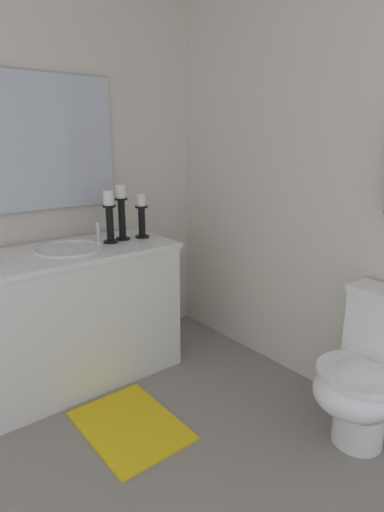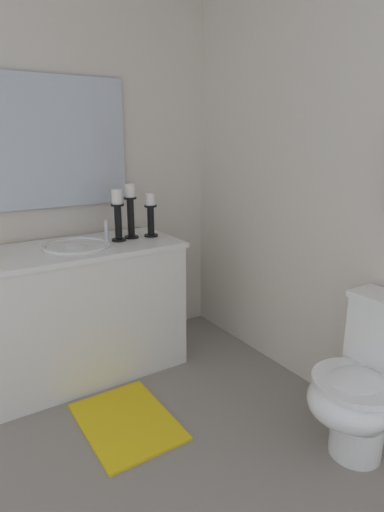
{
  "view_description": "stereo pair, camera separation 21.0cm",
  "coord_description": "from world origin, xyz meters",
  "views": [
    {
      "loc": [
        1.39,
        -0.82,
        1.45
      ],
      "look_at": [
        -0.25,
        0.49,
        0.85
      ],
      "focal_mm": 29.42,
      "sensor_mm": 36.0,
      "label": 1
    },
    {
      "loc": [
        1.52,
        -0.65,
        1.45
      ],
      "look_at": [
        -0.25,
        0.49,
        0.85
      ],
      "focal_mm": 29.42,
      "sensor_mm": 36.0,
      "label": 2
    }
  ],
  "objects": [
    {
      "name": "wall_left",
      "position": [
        -1.2,
        0.0,
        1.23
      ],
      "size": [
        0.04,
        2.41,
        2.45
      ],
      "primitive_type": "cube",
      "color": "silver",
      "rests_on": "ground"
    },
    {
      "name": "wall_back",
      "position": [
        0.0,
        1.2,
        1.23
      ],
      "size": [
        2.4,
        0.04,
        2.45
      ],
      "primitive_type": "cube",
      "color": "silver",
      "rests_on": "ground"
    },
    {
      "name": "candle_holder_mid",
      "position": [
        -0.87,
        0.35,
        1.0
      ],
      "size": [
        0.09,
        0.09,
        0.32
      ],
      "color": "black",
      "rests_on": "vanity_cabinet"
    },
    {
      "name": "sink_basin",
      "position": [
        -0.88,
        0.09,
        0.79
      ],
      "size": [
        0.4,
        0.4,
        0.24
      ],
      "color": "white",
      "rests_on": "vanity_cabinet"
    },
    {
      "name": "candle_holder_tall",
      "position": [
        -0.87,
        0.58,
        0.97
      ],
      "size": [
        0.09,
        0.09,
        0.28
      ],
      "color": "black",
      "rests_on": "vanity_cabinet"
    },
    {
      "name": "mirror",
      "position": [
        -1.16,
        0.08,
        1.42
      ],
      "size": [
        0.02,
        0.9,
        0.78
      ],
      "primitive_type": "cube",
      "color": "silver"
    },
    {
      "name": "vanity_cabinet",
      "position": [
        -0.88,
        0.08,
        0.41
      ],
      "size": [
        0.58,
        1.23,
        0.83
      ],
      "color": "white",
      "rests_on": "ground"
    },
    {
      "name": "candle_holder_short",
      "position": [
        -0.9,
        0.45,
        1.01
      ],
      "size": [
        0.09,
        0.09,
        0.34
      ],
      "color": "black",
      "rests_on": "vanity_cabinet"
    },
    {
      "name": "floor",
      "position": [
        0.0,
        0.0,
        -0.01
      ],
      "size": [
        2.4,
        2.41,
        0.02
      ],
      "primitive_type": "cube",
      "color": "gray",
      "rests_on": "ground"
    },
    {
      "name": "toilet",
      "position": [
        0.54,
        0.92,
        0.37
      ],
      "size": [
        0.39,
        0.54,
        0.75
      ],
      "color": "white",
      "rests_on": "ground"
    },
    {
      "name": "bath_mat",
      "position": [
        -0.25,
        0.08,
        0.01
      ],
      "size": [
        0.6,
        0.44,
        0.02
      ],
      "primitive_type": "cube",
      "color": "yellow",
      "rests_on": "ground"
    }
  ]
}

